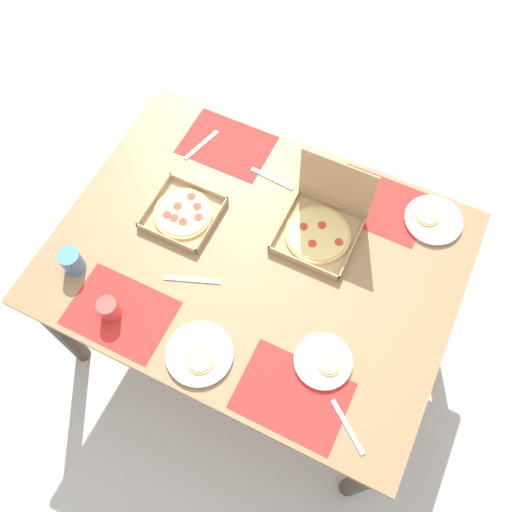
# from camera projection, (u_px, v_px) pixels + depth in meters

# --- Properties ---
(ground_plane) EXTENTS (6.00, 6.00, 0.00)m
(ground_plane) POSITION_uv_depth(u_px,v_px,m) (256.00, 324.00, 2.70)
(ground_plane) COLOR beige
(dining_table) EXTENTS (1.48, 1.12, 0.75)m
(dining_table) POSITION_uv_depth(u_px,v_px,m) (256.00, 267.00, 2.12)
(dining_table) COLOR #3F3328
(dining_table) RESTS_ON ground_plane
(placemat_near_left) EXTENTS (0.36, 0.26, 0.00)m
(placemat_near_left) POSITION_uv_depth(u_px,v_px,m) (120.00, 313.00, 1.93)
(placemat_near_left) COLOR red
(placemat_near_left) RESTS_ON dining_table
(placemat_near_right) EXTENTS (0.36, 0.26, 0.00)m
(placemat_near_right) POSITION_uv_depth(u_px,v_px,m) (293.00, 396.00, 1.80)
(placemat_near_right) COLOR red
(placemat_near_right) RESTS_ON dining_table
(placemat_far_left) EXTENTS (0.36, 0.26, 0.00)m
(placemat_far_left) POSITION_uv_depth(u_px,v_px,m) (227.00, 145.00, 2.26)
(placemat_far_left) COLOR red
(placemat_far_left) RESTS_ON dining_table
(placemat_far_right) EXTENTS (0.36, 0.26, 0.00)m
(placemat_far_right) POSITION_uv_depth(u_px,v_px,m) (379.00, 205.00, 2.13)
(placemat_far_right) COLOR red
(placemat_far_right) RESTS_ON dining_table
(pizza_box_edge_far) EXTENTS (0.28, 0.29, 0.32)m
(pizza_box_edge_far) POSITION_uv_depth(u_px,v_px,m) (322.00, 224.00, 2.04)
(pizza_box_edge_far) COLOR tan
(pizza_box_edge_far) RESTS_ON dining_table
(pizza_box_corner_left) EXTENTS (0.26, 0.26, 0.04)m
(pizza_box_corner_left) POSITION_uv_depth(u_px,v_px,m) (183.00, 214.00, 2.10)
(pizza_box_corner_left) COLOR tan
(pizza_box_corner_left) RESTS_ON dining_table
(plate_far_left) EXTENTS (0.20, 0.20, 0.03)m
(plate_far_left) POSITION_uv_depth(u_px,v_px,m) (324.00, 362.00, 1.84)
(plate_far_left) COLOR white
(plate_far_left) RESTS_ON dining_table
(plate_middle) EXTENTS (0.23, 0.23, 0.03)m
(plate_middle) POSITION_uv_depth(u_px,v_px,m) (200.00, 355.00, 1.85)
(plate_middle) COLOR white
(plate_middle) RESTS_ON dining_table
(plate_near_right) EXTENTS (0.22, 0.22, 0.03)m
(plate_near_right) POSITION_uv_depth(u_px,v_px,m) (433.00, 220.00, 2.09)
(plate_near_right) COLOR white
(plate_near_right) RESTS_ON dining_table
(cup_red) EXTENTS (0.08, 0.08, 0.10)m
(cup_red) POSITION_uv_depth(u_px,v_px,m) (72.00, 261.00, 1.97)
(cup_red) COLOR teal
(cup_red) RESTS_ON dining_table
(cup_clear_right) EXTENTS (0.07, 0.07, 0.09)m
(cup_clear_right) POSITION_uv_depth(u_px,v_px,m) (109.00, 309.00, 1.89)
(cup_clear_right) COLOR #BF4742
(cup_clear_right) RESTS_ON dining_table
(fork_by_far_left) EXTENTS (0.19, 0.03, 0.00)m
(fork_by_far_left) POSITION_uv_depth(u_px,v_px,m) (272.00, 179.00, 2.18)
(fork_by_far_left) COLOR #B7B7BC
(fork_by_far_left) RESTS_ON dining_table
(fork_by_far_right) EXTENTS (0.16, 0.13, 0.00)m
(fork_by_far_right) POSITION_uv_depth(u_px,v_px,m) (348.00, 427.00, 1.76)
(fork_by_far_right) COLOR #B7B7BC
(fork_by_far_right) RESTS_ON dining_table
(knife_by_near_right) EXTENTS (0.20, 0.09, 0.00)m
(knife_by_near_right) POSITION_uv_depth(u_px,v_px,m) (192.00, 280.00, 1.99)
(knife_by_near_right) COLOR #B7B7BC
(knife_by_near_right) RESTS_ON dining_table
(fork_by_near_left) EXTENTS (0.07, 0.19, 0.00)m
(fork_by_near_left) POSITION_uv_depth(u_px,v_px,m) (201.00, 145.00, 2.26)
(fork_by_near_left) COLOR #B7B7BC
(fork_by_near_left) RESTS_ON dining_table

